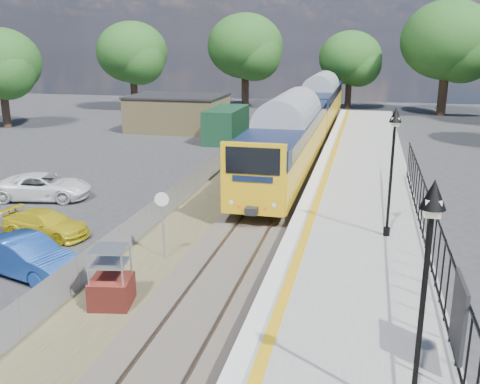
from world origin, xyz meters
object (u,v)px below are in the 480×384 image
(train, at_px, (309,114))
(car_blue, at_px, (26,257))
(victorian_lamp_north, at_px, (394,143))
(car_white, at_px, (43,187))
(speed_sign, at_px, (163,215))
(car_yellow, at_px, (46,224))
(victorian_lamp_south, at_px, (428,248))
(brick_plinth, at_px, (111,278))

(train, height_order, car_blue, train)
(victorian_lamp_north, relative_size, car_white, 0.98)
(car_blue, bearing_deg, speed_sign, -43.91)
(train, xyz_separation_m, speed_sign, (-2.50, -24.07, -0.63))
(speed_sign, bearing_deg, car_white, 135.21)
(victorian_lamp_north, height_order, speed_sign, victorian_lamp_north)
(train, xyz_separation_m, car_white, (-11.22, -18.17, -1.69))
(victorian_lamp_north, xyz_separation_m, car_white, (-16.52, 3.93, -3.65))
(train, height_order, car_yellow, train)
(victorian_lamp_south, xyz_separation_m, train, (-5.50, 32.10, -1.96))
(brick_plinth, height_order, car_white, brick_plinth)
(speed_sign, height_order, car_blue, speed_sign)
(victorian_lamp_south, height_order, speed_sign, victorian_lamp_south)
(victorian_lamp_north, height_order, car_blue, victorian_lamp_north)
(train, distance_m, car_blue, 27.24)
(speed_sign, bearing_deg, train, 73.40)
(brick_plinth, xyz_separation_m, car_blue, (-3.79, 1.36, -0.23))
(victorian_lamp_north, relative_size, train, 0.11)
(train, distance_m, car_yellow, 24.36)
(brick_plinth, height_order, car_yellow, brick_plinth)
(train, height_order, speed_sign, train)
(victorian_lamp_north, xyz_separation_m, speed_sign, (-7.80, -1.98, -2.58))
(brick_plinth, distance_m, car_yellow, 7.20)
(train, bearing_deg, brick_plinth, -95.59)
(speed_sign, relative_size, car_yellow, 0.69)
(victorian_lamp_south, relative_size, victorian_lamp_north, 1.00)
(victorian_lamp_south, relative_size, train, 0.11)
(victorian_lamp_north, height_order, car_white, victorian_lamp_north)
(car_white, bearing_deg, car_yellow, -157.01)
(victorian_lamp_south, height_order, car_blue, victorian_lamp_south)
(brick_plinth, bearing_deg, car_yellow, 137.67)
(victorian_lamp_north, relative_size, car_yellow, 1.24)
(victorian_lamp_south, distance_m, car_white, 22.06)
(victorian_lamp_north, distance_m, speed_sign, 8.45)
(brick_plinth, bearing_deg, car_white, 131.52)
(car_blue, bearing_deg, victorian_lamp_south, -99.42)
(train, relative_size, car_blue, 9.93)
(victorian_lamp_north, xyz_separation_m, car_yellow, (-13.34, -0.83, -3.76))
(train, xyz_separation_m, brick_plinth, (-2.72, -27.77, -1.43))
(victorian_lamp_south, height_order, victorian_lamp_north, same)
(victorian_lamp_south, relative_size, brick_plinth, 2.43)
(victorian_lamp_north, bearing_deg, train, 103.49)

